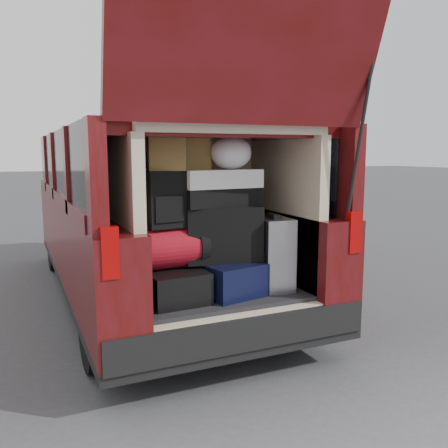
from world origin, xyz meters
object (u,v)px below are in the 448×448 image
at_px(twotone_duffel, 218,188).
at_px(navy_hardshell, 226,276).
at_px(silver_roller, 272,253).
at_px(red_duffel, 173,247).
at_px(black_soft_case, 221,233).
at_px(black_hardshell, 171,284).
at_px(backpack, 165,199).

bearing_deg(twotone_duffel, navy_hardshell, -67.47).
relative_size(silver_roller, red_duffel, 1.21).
distance_m(silver_roller, black_soft_case, 0.43).
height_order(black_hardshell, black_soft_case, black_soft_case).
height_order(black_hardshell, red_duffel, red_duffel).
bearing_deg(twotone_duffel, red_duffel, -178.35).
bearing_deg(navy_hardshell, twotone_duffel, 105.58).
bearing_deg(black_soft_case, backpack, -167.31).
distance_m(black_hardshell, black_soft_case, 0.52).
xyz_separation_m(navy_hardshell, twotone_duffel, (-0.03, 0.07, 0.66)).
xyz_separation_m(black_soft_case, backpack, (-0.43, -0.03, 0.27)).
distance_m(black_soft_case, twotone_duffel, 0.34).
bearing_deg(red_duffel, backpack, -167.74).
xyz_separation_m(black_hardshell, twotone_duffel, (0.39, 0.07, 0.67)).
height_order(navy_hardshell, backpack, backpack).
xyz_separation_m(navy_hardshell, backpack, (-0.46, 0.02, 0.59)).
distance_m(black_hardshell, silver_roller, 0.80).
bearing_deg(silver_roller, twotone_duffel, 167.32).
distance_m(black_hardshell, red_duffel, 0.26).
height_order(black_soft_case, backpack, backpack).
height_order(black_hardshell, backpack, backpack).
height_order(silver_roller, twotone_duffel, twotone_duffel).
relative_size(black_hardshell, black_soft_case, 0.98).
bearing_deg(twotone_duffel, silver_roller, -22.80).
relative_size(backpack, twotone_duffel, 0.66).
bearing_deg(black_soft_case, navy_hardshell, -47.98).
distance_m(red_duffel, backpack, 0.35).
distance_m(black_soft_case, backpack, 0.51).
xyz_separation_m(black_soft_case, twotone_duffel, (-0.01, 0.03, 0.33)).
height_order(navy_hardshell, silver_roller, silver_roller).
relative_size(silver_roller, backpack, 1.39).
bearing_deg(black_soft_case, red_duffel, -169.11).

